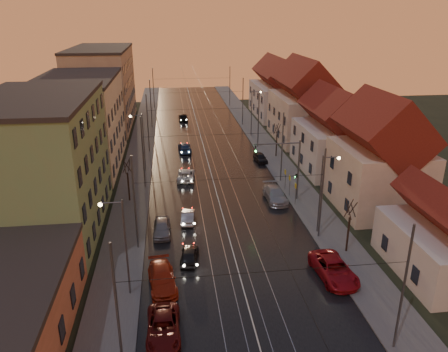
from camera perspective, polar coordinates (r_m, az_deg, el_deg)
name	(u,v)px	position (r m, az deg, el deg)	size (l,w,h in m)	color
ground	(247,301)	(34.29, 3.00, -16.05)	(160.00, 160.00, 0.00)	black
road	(204,148)	(70.26, -2.65, 3.71)	(16.00, 120.00, 0.04)	black
sidewalk_left	(141,150)	(70.23, -10.82, 3.40)	(4.00, 120.00, 0.15)	#4C4C4C
sidewalk_right	(265,145)	(71.67, 5.37, 4.03)	(4.00, 120.00, 0.15)	#4C4C4C
tram_rail_0	(190,148)	(70.12, -4.44, 3.67)	(0.06, 120.00, 0.03)	gray
tram_rail_1	(199,148)	(70.20, -3.27, 3.72)	(0.06, 120.00, 0.03)	gray
tram_rail_2	(209,147)	(70.31, -2.02, 3.77)	(0.06, 120.00, 0.03)	gray
tram_rail_3	(217,147)	(70.44, -0.86, 3.81)	(0.06, 120.00, 0.03)	gray
apartment_left_1	(42,168)	(45.07, -22.68, 0.94)	(10.00, 18.00, 13.00)	#68955F
apartment_left_2	(81,123)	(63.92, -18.22, 6.54)	(10.00, 20.00, 12.00)	beige
apartment_left_3	(103,88)	(86.97, -15.52, 11.02)	(10.00, 24.00, 14.00)	#997B63
house_right_0	(448,241)	(40.49, 27.20, -7.52)	(8.16, 10.20, 5.80)	silver
house_right_1	(379,161)	(49.81, 19.64, 1.86)	(8.67, 10.20, 10.80)	beige
house_right_2	(335,136)	(61.38, 14.32, 5.06)	(9.18, 12.24, 9.20)	silver
house_right_3	(303,106)	(74.88, 10.33, 9.03)	(9.18, 14.28, 11.50)	beige
house_right_4	(278,92)	(92.06, 7.01, 10.86)	(9.18, 16.32, 10.00)	silver
catenary_pole_l_0	(117,312)	(26.63, -13.76, -16.91)	(0.16, 0.16, 9.00)	#595B60
catenary_pole_r_0	(403,290)	(29.76, 22.36, -13.59)	(0.16, 0.16, 9.00)	#595B60
catenary_pole_l_1	(135,204)	(39.56, -11.58, -3.61)	(0.16, 0.16, 9.00)	#595B60
catenary_pole_r_1	(322,195)	(41.72, 12.67, -2.39)	(0.16, 0.16, 9.00)	#595B60
catenary_pole_l_2	(143,153)	(53.58, -10.54, 2.96)	(0.16, 0.16, 9.00)	#595B60
catenary_pole_r_2	(282,148)	(55.19, 7.60, 3.65)	(0.16, 0.16, 9.00)	#595B60
catenary_pole_l_3	(148,124)	(68.01, -9.93, 6.77)	(0.16, 0.16, 9.00)	#595B60
catenary_pole_r_3	(258,120)	(69.30, 4.52, 7.27)	(0.16, 0.16, 9.00)	#595B60
catenary_pole_l_4	(151,104)	(82.65, -9.53, 9.24)	(0.16, 0.16, 9.00)	#595B60
catenary_pole_r_4	(243,102)	(83.71, 2.47, 9.64)	(0.16, 0.16, 9.00)	#595B60
catenary_pole_l_5	(153,88)	(100.36, -9.20, 11.25)	(0.16, 0.16, 9.00)	#595B60
catenary_pole_r_5	(230,87)	(101.23, 0.77, 11.58)	(0.16, 0.16, 9.00)	#595B60
street_lamp_0	(121,239)	(33.18, -13.29, -7.98)	(1.75, 0.32, 8.00)	#595B60
street_lamp_1	(324,187)	(42.61, 12.91, -1.35)	(1.75, 0.32, 8.00)	#595B60
street_lamp_2	(141,137)	(59.25, -10.77, 5.04)	(1.75, 0.32, 8.00)	#595B60
street_lamp_3	(253,109)	(76.01, 3.86, 8.78)	(1.75, 0.32, 8.00)	#595B60
traffic_light_mast	(290,163)	(49.50, 8.63, 1.71)	(5.30, 0.32, 7.20)	#595B60
bare_tree_0	(128,181)	(50.60, -12.41, -0.67)	(1.09, 1.09, 5.11)	black
bare_tree_1	(349,228)	(40.61, 15.98, -6.51)	(1.09, 1.09, 5.11)	black
bare_tree_2	(277,141)	(65.48, 6.89, 4.57)	(1.09, 1.09, 5.11)	black
driving_car_0	(189,255)	(38.78, -4.54, -10.21)	(1.47, 3.66, 1.25)	black
driving_car_1	(188,217)	(45.52, -4.71, -5.30)	(1.29, 3.69, 1.21)	gray
driving_car_2	(186,175)	(56.77, -4.99, 0.14)	(2.15, 4.67, 1.30)	silver
driving_car_3	(185,148)	(68.22, -5.16, 3.72)	(1.94, 4.77, 1.38)	navy
driving_car_4	(183,117)	(88.38, -5.35, 7.67)	(1.74, 4.33, 1.47)	black
parked_left_1	(163,327)	(31.22, -7.91, -18.95)	(2.24, 4.86, 1.35)	#4D0D0D
parked_left_2	(162,279)	(35.72, -8.08, -13.14)	(2.04, 5.03, 1.46)	#9C240F
parked_left_3	(162,228)	(43.34, -8.13, -6.70)	(1.68, 4.16, 1.42)	gray
parked_right_0	(334,269)	(37.52, 14.14, -11.71)	(2.60, 5.63, 1.57)	maroon
parked_right_1	(275,194)	(50.64, 6.70, -2.39)	(2.15, 5.29, 1.54)	#A2A2A7
parked_right_2	(260,158)	(63.59, 4.78, 2.40)	(1.48, 3.69, 1.26)	black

